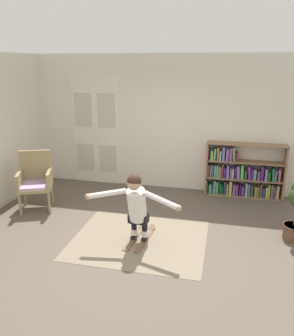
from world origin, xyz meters
name	(u,v)px	position (x,y,z in m)	size (l,w,h in m)	color
ground_plane	(139,242)	(0.00, 0.00, 0.00)	(7.20, 7.20, 0.00)	brown
back_wall	(168,123)	(0.00, 2.60, 1.45)	(6.00, 0.10, 2.90)	silver
double_door	(96,131)	(-1.66, 2.54, 1.23)	(1.22, 0.05, 2.45)	silver
rug	(139,239)	(-0.02, 0.08, 0.00)	(2.10, 1.77, 0.01)	#7C6E5A
bookshelf	(241,175)	(1.60, 2.39, 0.47)	(1.60, 0.30, 1.13)	#88684B
wicker_chair	(35,179)	(-2.27, 0.86, 0.58)	(0.78, 0.78, 1.10)	#928158
skis_pair	(140,237)	(-0.01, 0.11, 0.02)	(0.34, 0.87, 0.07)	brown
person_skier	(137,203)	(-0.03, -0.05, 0.68)	(1.48, 0.56, 1.10)	white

